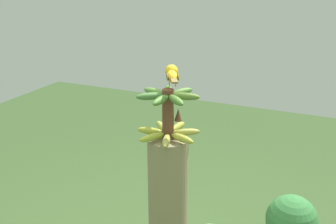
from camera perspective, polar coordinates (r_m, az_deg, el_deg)
The scene contains 3 objects.
banana_bunch at distance 1.82m, azimuth 0.04°, elevation -0.36°, with size 0.31×0.31×0.25m.
perched_bird at distance 1.82m, azimuth 0.61°, elevation 5.60°, with size 0.21×0.13×0.10m.
tropical_shrub at distance 2.96m, azimuth 17.78°, elevation -14.98°, with size 0.36×0.36×0.46m.
Camera 1 is at (1.56, 0.69, 1.92)m, focal length 41.29 mm.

